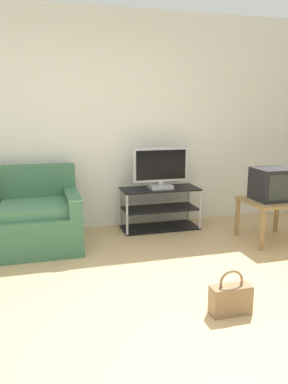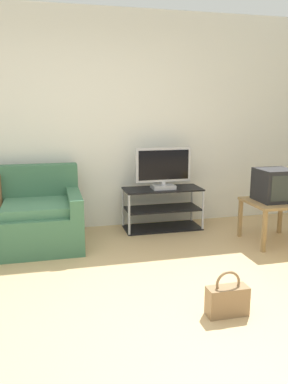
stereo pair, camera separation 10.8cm
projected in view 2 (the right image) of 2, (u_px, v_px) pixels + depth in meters
The scene contains 7 objects.
ground_plane at pixel (127, 325), 2.79m from camera, with size 9.00×9.80×0.02m, color tan.
wall_back at pixel (87, 122), 4.82m from camera, with size 9.00×0.10×2.70m, color silver.
tv_stand at pixel (162, 208), 4.94m from camera, with size 0.98×0.43×0.53m.
flat_tv at pixel (163, 169), 4.81m from camera, with size 0.70×0.22×0.52m.
side_table at pixel (274, 207), 4.41m from camera, with size 0.60×0.60×0.49m.
crt_tv at pixel (275, 185), 4.37m from camera, with size 0.39×0.39×0.37m.
handbag at pixel (227, 300), 2.88m from camera, with size 0.31×0.13×0.35m.
Camera 2 is at (-0.49, -2.48, 1.51)m, focal length 36.22 mm.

